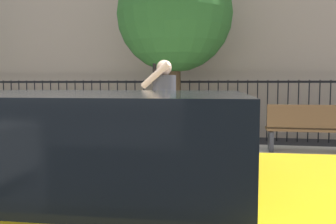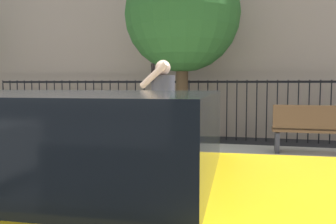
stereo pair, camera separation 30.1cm
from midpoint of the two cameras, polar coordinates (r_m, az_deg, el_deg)
ground_plane at (r=4.20m, az=-11.25°, el=-16.51°), size 60.00×60.00×0.00m
sidewalk at (r=6.19m, az=-3.54°, el=-8.80°), size 28.00×4.40×0.15m
iron_fence at (r=9.66m, az=1.84°, el=1.71°), size 12.03×0.04×1.60m
taxi_yellow at (r=2.44m, az=-13.09°, el=-14.86°), size 4.28×2.02×1.45m
pedestrian_on_phone at (r=5.16m, az=-2.12°, el=0.44°), size 0.56×0.72×1.69m
street_bench at (r=7.41m, az=20.54°, el=-2.34°), size 1.60×0.45×0.95m
street_tree_mid at (r=8.92m, az=0.07°, el=15.28°), size 2.79×2.79×4.58m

